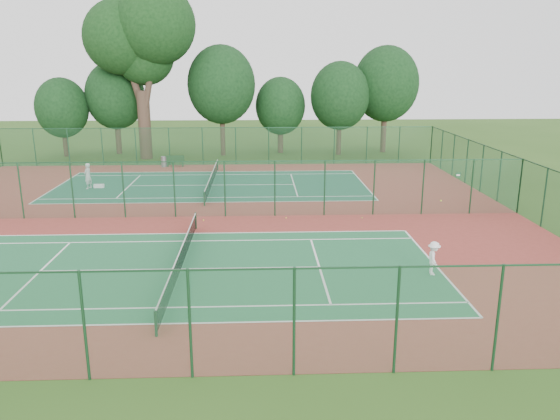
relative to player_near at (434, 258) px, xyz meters
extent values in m
plane|color=#2E5219|center=(-11.38, 10.11, -0.79)|extent=(120.00, 120.00, 0.00)
cube|color=maroon|center=(-11.38, 10.11, -0.78)|extent=(40.00, 36.00, 0.01)
cube|color=#1F643A|center=(-11.38, 1.11, -0.77)|extent=(23.77, 10.97, 0.01)
cube|color=#1B563C|center=(-11.38, 19.11, -0.77)|extent=(23.77, 10.97, 0.01)
cube|color=#164324|center=(-11.38, 28.11, 0.96)|extent=(40.00, 0.02, 3.50)
cube|color=#163E25|center=(-11.38, 28.11, 2.67)|extent=(40.00, 0.05, 0.05)
cube|color=#1A502D|center=(-11.38, -7.89, 0.96)|extent=(40.00, 0.02, 3.50)
cube|color=#153B21|center=(-11.38, -7.89, 2.67)|extent=(40.00, 0.05, 0.05)
cube|color=#1B532F|center=(8.62, 10.11, 0.96)|extent=(0.02, 36.00, 3.50)
cube|color=#133520|center=(8.62, 10.11, 2.67)|extent=(0.05, 36.00, 0.05)
cube|color=#1A4E2F|center=(-11.38, 10.11, 0.96)|extent=(40.00, 0.02, 3.50)
cube|color=#163D22|center=(-11.38, 10.11, 2.67)|extent=(40.00, 0.05, 0.05)
cylinder|color=#153A22|center=(-11.38, -5.29, -0.30)|extent=(0.10, 0.10, 0.97)
cylinder|color=#153A22|center=(-11.38, 7.51, -0.30)|extent=(0.10, 0.10, 0.97)
cube|color=black|center=(-11.38, 1.11, -0.30)|extent=(0.02, 12.80, 0.85)
cube|color=silver|center=(-11.38, 1.11, 0.13)|extent=(0.04, 12.80, 0.06)
cylinder|color=#15391E|center=(-11.38, 12.71, -0.30)|extent=(0.10, 0.10, 0.97)
cylinder|color=#15391E|center=(-11.38, 25.51, -0.30)|extent=(0.10, 0.10, 0.97)
cube|color=black|center=(-11.38, 19.11, -0.30)|extent=(0.02, 12.80, 0.85)
cube|color=white|center=(-11.38, 19.11, 0.13)|extent=(0.04, 12.80, 0.06)
imported|color=white|center=(0.00, 0.00, 0.00)|extent=(0.65, 1.04, 1.53)
imported|color=silver|center=(-20.63, 18.29, 0.20)|extent=(0.68, 0.82, 1.94)
cylinder|color=slate|center=(-16.41, 27.17, -0.30)|extent=(0.61, 0.61, 0.95)
cube|color=#123518|center=(-16.09, 27.33, -0.52)|extent=(0.12, 0.46, 0.51)
cube|color=#123518|center=(-14.73, 27.41, -0.52)|extent=(0.12, 0.46, 0.51)
cube|color=#123518|center=(-15.41, 27.37, -0.24)|extent=(1.73, 0.57, 0.06)
cube|color=#123518|center=(-15.40, 27.14, 0.02)|extent=(1.70, 0.15, 0.51)
cube|color=white|center=(-19.94, 18.53, -0.64)|extent=(0.76, 0.30, 0.28)
sphere|color=yellow|center=(-6.11, 9.47, -0.74)|extent=(0.07, 0.07, 0.07)
sphere|color=#ADCC2F|center=(-1.44, 9.32, -0.74)|extent=(0.07, 0.07, 0.07)
sphere|color=yellow|center=(-11.12, 9.14, -0.74)|extent=(0.08, 0.08, 0.08)
cylinder|color=#3B2920|center=(-18.93, 31.91, 2.53)|extent=(1.22, 1.22, 6.64)
cylinder|color=#3B2920|center=(-19.92, 32.24, 7.52)|extent=(2.25, 0.66, 6.61)
cylinder|color=#3B2920|center=(-17.93, 31.69, 7.85)|extent=(2.10, 0.62, 7.17)
sphere|color=black|center=(-20.70, 32.24, 10.84)|extent=(7.09, 7.09, 7.09)
sphere|color=black|center=(-17.26, 31.69, 11.94)|extent=(7.53, 7.53, 7.53)
sphere|color=black|center=(-18.70, 32.80, 9.18)|extent=(5.76, 5.76, 5.76)
camera|label=1|loc=(-7.79, -22.62, 8.39)|focal=35.00mm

